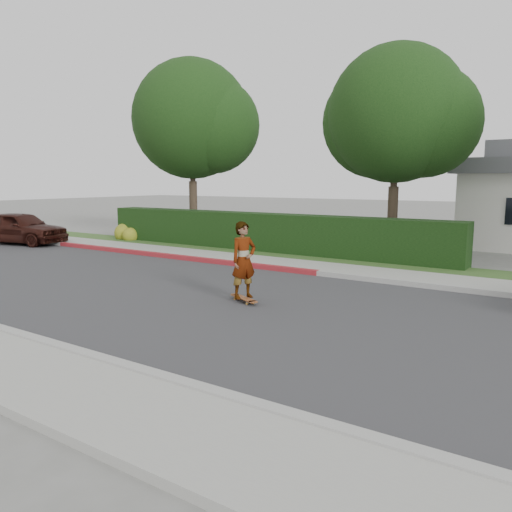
# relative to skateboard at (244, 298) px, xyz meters

# --- Properties ---
(ground) EXTENTS (120.00, 120.00, 0.00)m
(ground) POSITION_rel_skateboard_xyz_m (-1.04, -0.29, -0.09)
(ground) COLOR slate
(ground) RESTS_ON ground
(road) EXTENTS (60.00, 8.00, 0.01)m
(road) POSITION_rel_skateboard_xyz_m (-1.04, -0.29, -0.08)
(road) COLOR #2D2D30
(road) RESTS_ON ground
(curb_near) EXTENTS (60.00, 0.20, 0.15)m
(curb_near) POSITION_rel_skateboard_xyz_m (-1.04, -4.39, -0.01)
(curb_near) COLOR #9E9E99
(curb_near) RESTS_ON ground
(curb_far) EXTENTS (60.00, 0.20, 0.15)m
(curb_far) POSITION_rel_skateboard_xyz_m (-1.04, 3.81, -0.01)
(curb_far) COLOR #9E9E99
(curb_far) RESTS_ON ground
(curb_red_section) EXTENTS (12.00, 0.21, 0.15)m
(curb_red_section) POSITION_rel_skateboard_xyz_m (-6.04, 3.81, -0.01)
(curb_red_section) COLOR maroon
(curb_red_section) RESTS_ON ground
(sidewalk_far) EXTENTS (60.00, 1.60, 0.12)m
(sidewalk_far) POSITION_rel_skateboard_xyz_m (-1.04, 4.71, -0.03)
(sidewalk_far) COLOR gray
(sidewalk_far) RESTS_ON ground
(planting_strip) EXTENTS (60.00, 1.60, 0.10)m
(planting_strip) POSITION_rel_skateboard_xyz_m (-1.04, 6.31, -0.04)
(planting_strip) COLOR #2D4C1E
(planting_strip) RESTS_ON ground
(hedge) EXTENTS (15.00, 1.00, 1.50)m
(hedge) POSITION_rel_skateboard_xyz_m (-4.04, 6.91, 0.66)
(hedge) COLOR black
(hedge) RESTS_ON ground
(flowering_shrub) EXTENTS (1.40, 1.00, 0.90)m
(flowering_shrub) POSITION_rel_skateboard_xyz_m (-11.05, 6.45, 0.24)
(flowering_shrub) COLOR #2D4C19
(flowering_shrub) RESTS_ON ground
(tree_left) EXTENTS (5.99, 5.21, 8.00)m
(tree_left) POSITION_rel_skateboard_xyz_m (-8.55, 8.40, 5.17)
(tree_left) COLOR #33261C
(tree_left) RESTS_ON ground
(tree_center) EXTENTS (5.66, 4.84, 7.44)m
(tree_center) POSITION_rel_skateboard_xyz_m (0.45, 8.90, 4.81)
(tree_center) COLOR #33261C
(tree_center) RESTS_ON ground
(skateboard) EXTENTS (1.01, 0.61, 0.10)m
(skateboard) POSITION_rel_skateboard_xyz_m (0.00, 0.00, 0.00)
(skateboard) COLOR gold
(skateboard) RESTS_ON ground
(skateboarder) EXTENTS (0.61, 0.73, 1.73)m
(skateboarder) POSITION_rel_skateboard_xyz_m (0.00, -0.00, 0.88)
(skateboarder) COLOR white
(skateboarder) RESTS_ON skateboard
(car_maroon) EXTENTS (4.43, 2.56, 1.42)m
(car_maroon) POSITION_rel_skateboard_xyz_m (-14.05, 3.21, 0.62)
(car_maroon) COLOR black
(car_maroon) RESTS_ON ground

